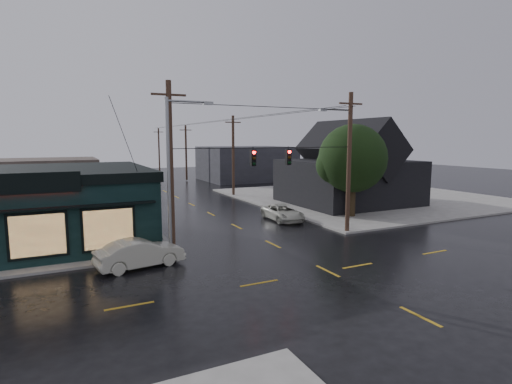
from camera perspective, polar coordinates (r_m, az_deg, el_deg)
name	(u,v)px	position (r m, az deg, el deg)	size (l,w,h in m)	color
ground_plane	(328,271)	(21.58, 10.19, -11.06)	(160.00, 160.00, 0.00)	black
sidewalk_ne	(364,197)	(49.09, 15.23, -0.65)	(28.00, 28.00, 0.15)	slate
pizza_shop	(15,207)	(29.80, -31.18, -1.82)	(16.30, 12.34, 4.90)	black
ne_building	(348,162)	(43.17, 13.06, 4.20)	(12.60, 11.60, 8.75)	black
corner_tree	(353,159)	(35.57, 13.64, 4.65)	(5.92, 5.92, 8.02)	black
utility_pole_nw	(173,255)	(24.59, -11.75, -8.78)	(2.00, 0.32, 10.15)	#342517
utility_pole_ne	(347,233)	(30.37, 12.85, -5.67)	(2.00, 0.32, 10.15)	#342517
utility_pole_far_a	(234,196)	(48.68, -3.23, -0.55)	(2.00, 0.32, 9.65)	#342517
utility_pole_far_b	(187,181)	(67.43, -9.87, 1.60)	(2.00, 0.32, 9.15)	#342517
utility_pole_far_c	(160,172)	(86.74, -13.59, 2.80)	(2.00, 0.32, 9.15)	#342517
span_signal_assembly	(271,157)	(26.04, 2.15, 5.02)	(13.00, 0.48, 1.23)	black
streetlight_nw	(171,259)	(23.87, -12.03, -9.29)	(5.40, 0.30, 9.15)	gray
streetlight_ne	(346,230)	(31.21, 12.76, -5.31)	(5.40, 0.30, 9.15)	gray
bg_building_west	(46,177)	(56.63, -27.84, 1.97)	(12.00, 10.00, 4.40)	#312924
bg_building_east	(246,163)	(67.71, -1.44, 4.12)	(14.00, 12.00, 5.60)	#25252A
sedan_cream	(140,253)	(22.54, -16.23, -8.41)	(1.62, 4.64, 1.53)	#B8B7A2
suv_silver	(283,213)	(33.94, 3.84, -2.95)	(2.22, 4.82, 1.34)	#B4B4A6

